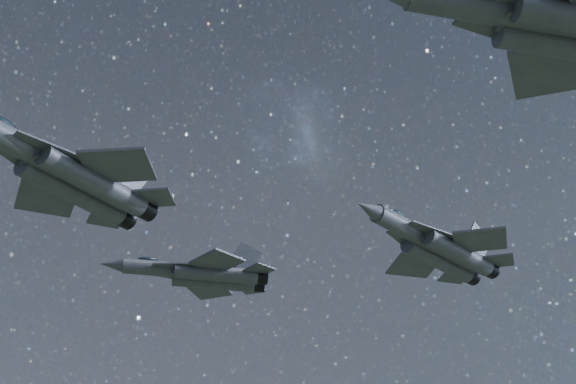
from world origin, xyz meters
TOP-DOWN VIEW (x-y plane):
  - jet_lead at (-16.99, 5.54)m, footprint 19.01×12.49m
  - jet_left at (1.33, 23.65)m, footprint 16.46×11.07m
  - jet_right at (2.11, -23.38)m, footprint 19.99×13.59m
  - jet_slot at (12.61, 2.07)m, footprint 17.00×11.46m

SIDE VIEW (x-z plane):
  - jet_slot at x=12.61m, z-range 149.64..153.92m
  - jet_lead at x=-16.99m, z-range 149.59..154.47m
  - jet_right at x=2.11m, z-range 149.58..154.60m
  - jet_left at x=1.33m, z-range 153.61..157.76m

